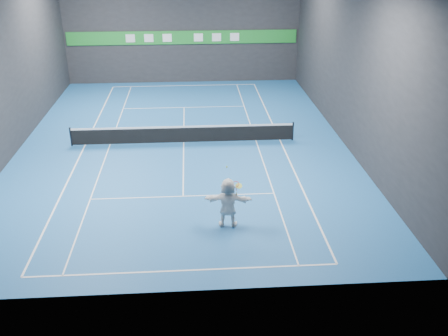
{
  "coord_description": "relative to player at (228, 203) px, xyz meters",
  "views": [
    {
      "loc": [
        0.46,
        -26.19,
        10.58
      ],
      "look_at": [
        1.81,
        -6.74,
        1.5
      ],
      "focal_mm": 40.0,
      "sensor_mm": 36.0,
      "label": 1
    }
  ],
  "objects": [
    {
      "name": "wall_front",
      "position": [
        -1.81,
        -4.02,
        3.47
      ],
      "size": [
        18.0,
        0.1,
        9.0
      ],
      "primitive_type": "cube",
      "color": "#252528",
      "rests_on": "ground"
    },
    {
      "name": "baseline_near",
      "position": [
        -1.81,
        -2.91,
        -1.03
      ],
      "size": [
        10.98,
        0.08,
        0.01
      ],
      "primitive_type": "cube",
      "color": "white",
      "rests_on": "ground"
    },
    {
      "name": "service_line_near",
      "position": [
        -1.81,
        2.58,
        -1.03
      ],
      "size": [
        8.23,
        0.06,
        0.01
      ],
      "primitive_type": "cube",
      "color": "white",
      "rests_on": "ground"
    },
    {
      "name": "sideline_singles_right",
      "position": [
        2.3,
        8.98,
        -1.03
      ],
      "size": [
        0.06,
        23.78,
        0.01
      ],
      "primitive_type": "cube",
      "color": "white",
      "rests_on": "ground"
    },
    {
      "name": "wall_left",
      "position": [
        -10.81,
        8.98,
        3.47
      ],
      "size": [
        0.1,
        26.0,
        9.0
      ],
      "primitive_type": "cube",
      "color": "#252528",
      "rests_on": "ground"
    },
    {
      "name": "sideline_doubles_right",
      "position": [
        3.68,
        8.98,
        -1.03
      ],
      "size": [
        0.08,
        23.78,
        0.01
      ],
      "primitive_type": "cube",
      "color": "white",
      "rests_on": "ground"
    },
    {
      "name": "sideline_doubles_left",
      "position": [
        -7.3,
        8.98,
        -1.03
      ],
      "size": [
        0.08,
        23.78,
        0.01
      ],
      "primitive_type": "cube",
      "color": "white",
      "rests_on": "ground"
    },
    {
      "name": "center_service_line",
      "position": [
        -1.81,
        8.98,
        -1.03
      ],
      "size": [
        0.06,
        12.8,
        0.01
      ],
      "primitive_type": "cube",
      "color": "white",
      "rests_on": "ground"
    },
    {
      "name": "service_line_far",
      "position": [
        -1.81,
        15.38,
        -1.03
      ],
      "size": [
        8.23,
        0.06,
        0.01
      ],
      "primitive_type": "cube",
      "color": "white",
      "rests_on": "ground"
    },
    {
      "name": "sideline_singles_left",
      "position": [
        -5.92,
        8.98,
        -1.03
      ],
      "size": [
        0.06,
        23.78,
        0.01
      ],
      "primitive_type": "cube",
      "color": "white",
      "rests_on": "ground"
    },
    {
      "name": "wall_right",
      "position": [
        7.19,
        8.98,
        3.47
      ],
      "size": [
        0.1,
        26.0,
        9.0
      ],
      "primitive_type": "cube",
      "color": "#252528",
      "rests_on": "ground"
    },
    {
      "name": "tennis_racket",
      "position": [
        0.31,
        0.05,
        0.71
      ],
      "size": [
        0.52,
        0.35,
        0.7
      ],
      "color": "red",
      "rests_on": "player"
    },
    {
      "name": "sponsor_banner",
      "position": [
        -1.81,
        21.92,
        2.47
      ],
      "size": [
        17.64,
        0.11,
        1.0
      ],
      "color": "#1E8B2C",
      "rests_on": "wall_back"
    },
    {
      "name": "tennis_net",
      "position": [
        -1.81,
        8.98,
        -0.49
      ],
      "size": [
        12.5,
        0.1,
        1.07
      ],
      "color": "black",
      "rests_on": "ground"
    },
    {
      "name": "player",
      "position": [
        0.0,
        0.0,
        0.0
      ],
      "size": [
        1.97,
        0.84,
        2.06
      ],
      "primitive_type": "imported",
      "rotation": [
        0.0,
        0.0,
        3.02
      ],
      "color": "white",
      "rests_on": "ground"
    },
    {
      "name": "wall_back",
      "position": [
        -1.81,
        21.98,
        3.47
      ],
      "size": [
        18.0,
        0.1,
        9.0
      ],
      "primitive_type": "cube",
      "color": "#252528",
      "rests_on": "ground"
    },
    {
      "name": "tennis_ball",
      "position": [
        -0.05,
        -0.03,
        1.57
      ],
      "size": [
        0.07,
        0.07,
        0.07
      ],
      "primitive_type": "sphere",
      "color": "#C4DA24",
      "rests_on": "player"
    },
    {
      "name": "ground",
      "position": [
        -1.81,
        8.98,
        -1.03
      ],
      "size": [
        26.0,
        26.0,
        0.0
      ],
      "primitive_type": "plane",
      "color": "#1C599C",
      "rests_on": "ground"
    },
    {
      "name": "baseline_far",
      "position": [
        -1.81,
        20.87,
        -1.03
      ],
      "size": [
        10.98,
        0.08,
        0.01
      ],
      "primitive_type": "cube",
      "color": "white",
      "rests_on": "ground"
    }
  ]
}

